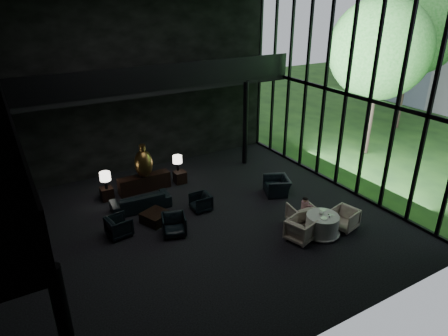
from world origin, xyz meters
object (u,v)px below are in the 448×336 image
dining_table (322,226)px  sofa (140,198)px  lounge_armchair_east (201,202)px  dining_chair_east (345,217)px  child (305,204)px  side_table_left (107,194)px  side_table_right (180,177)px  bronze_urn (144,163)px  window_armchair (277,183)px  table_lamp_right (177,160)px  console (144,183)px  lounge_armchair_west (119,225)px  dining_chair_west (301,228)px  lounge_armchair_south (174,223)px  dining_chair_north (301,212)px  coffee_table (156,217)px  table_lamp_left (105,177)px

dining_table → sofa: bearing=134.3°
lounge_armchair_east → dining_chair_east: bearing=47.4°
child → dining_chair_east: bearing=132.2°
side_table_left → side_table_right: bearing=-1.2°
bronze_urn → dining_table: bronze_urn is taller
window_armchair → dining_table: bearing=12.9°
bronze_urn → side_table_left: bearing=176.3°
table_lamp_right → child: table_lamp_right is taller
console → side_table_right: bearing=-2.5°
dining_chair_east → child: size_ratio=1.56×
table_lamp_right → lounge_armchair_west: table_lamp_right is taller
window_armchair → lounge_armchair_west: bearing=-69.7°
lounge_armchair_west → dining_chair_west: 6.19m
lounge_armchair_south → table_lamp_right: bearing=81.4°
window_armchair → child: bearing=9.7°
console → lounge_armchair_east: 2.97m
lounge_armchair_east → dining_chair_north: dining_chair_north is taller
coffee_table → sofa: bearing=96.2°
console → table_lamp_right: size_ratio=3.22×
coffee_table → child: bearing=-30.2°
dining_chair_north → table_lamp_left: bearing=-34.5°
side_table_left → child: 7.85m
bronze_urn → table_lamp_left: bronze_urn is taller
coffee_table → dining_chair_east: bearing=-33.9°
table_lamp_left → window_armchair: bearing=-25.4°
dining_table → dining_chair_north: size_ratio=1.36×
console → bronze_urn: bronze_urn is taller
window_armchair → child: size_ratio=1.94×
table_lamp_left → lounge_armchair_east: (2.88, -2.59, -0.68)m
lounge_armchair_south → window_armchair: (4.93, 0.66, 0.05)m
console → dining_chair_north: size_ratio=2.35×
bronze_urn → side_table_right: (1.60, 0.04, -1.03)m
table_lamp_right → dining_chair_east: size_ratio=0.76×
dining_table → lounge_armchair_south: bearing=149.5°
lounge_armchair_east → table_lamp_right: bearing=175.3°
dining_chair_west → sofa: bearing=22.4°
dining_chair_east → dining_table: bearing=-109.0°
lounge_armchair_south → dining_chair_east: 6.00m
dining_table → child: child is taller
dining_chair_north → dining_chair_east: (1.12, -1.03, -0.02)m
dining_chair_north → lounge_armchair_west: bearing=-14.3°
lounge_armchair_east → lounge_armchair_west: bearing=-85.6°
console → sofa: size_ratio=0.89×
console → lounge_armchair_west: size_ratio=2.72×
bronze_urn → sofa: 1.68m
window_armchair → coffee_table: bearing=-72.5°
side_table_right → table_lamp_right: (0.00, 0.18, 0.75)m
lounge_armchair_west → dining_chair_north: (5.91, -2.55, 0.06)m
sofa → table_lamp_left: bearing=-51.2°
lounge_armchair_south → console: bearing=103.2°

